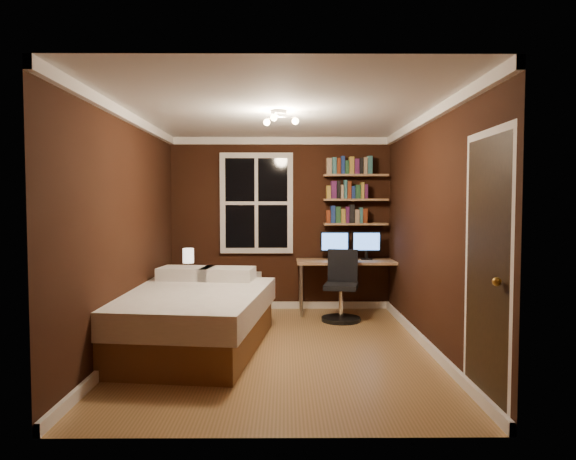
{
  "coord_description": "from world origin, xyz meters",
  "views": [
    {
      "loc": [
        0.06,
        -5.41,
        1.55
      ],
      "look_at": [
        0.1,
        0.45,
        1.24
      ],
      "focal_mm": 32.0,
      "sensor_mm": 36.0,
      "label": 1
    }
  ],
  "objects_px": {
    "nightstand": "(189,298)",
    "desk": "(352,264)",
    "bedside_lamp": "(188,264)",
    "desk_lamp": "(404,246)",
    "monitor_right": "(366,245)",
    "office_chair": "(341,294)",
    "bed": "(186,317)",
    "radiator": "(249,291)",
    "monitor_left": "(335,245)"
  },
  "relations": [
    {
      "from": "radiator",
      "to": "desk_lamp",
      "type": "height_order",
      "value": "desk_lamp"
    },
    {
      "from": "radiator",
      "to": "monitor_left",
      "type": "height_order",
      "value": "monitor_left"
    },
    {
      "from": "monitor_right",
      "to": "office_chair",
      "type": "bearing_deg",
      "value": -126.5
    },
    {
      "from": "monitor_right",
      "to": "desk_lamp",
      "type": "relative_size",
      "value": 0.94
    },
    {
      "from": "desk_lamp",
      "to": "bedside_lamp",
      "type": "bearing_deg",
      "value": -179.56
    },
    {
      "from": "bedside_lamp",
      "to": "radiator",
      "type": "bearing_deg",
      "value": 26.66
    },
    {
      "from": "desk_lamp",
      "to": "monitor_left",
      "type": "bearing_deg",
      "value": 165.28
    },
    {
      "from": "monitor_left",
      "to": "desk_lamp",
      "type": "distance_m",
      "value": 0.97
    },
    {
      "from": "desk",
      "to": "monitor_right",
      "type": "height_order",
      "value": "monitor_right"
    },
    {
      "from": "monitor_left",
      "to": "bed",
      "type": "bearing_deg",
      "value": -134.05
    },
    {
      "from": "nightstand",
      "to": "desk_lamp",
      "type": "relative_size",
      "value": 1.13
    },
    {
      "from": "monitor_left",
      "to": "desk_lamp",
      "type": "height_order",
      "value": "desk_lamp"
    },
    {
      "from": "bedside_lamp",
      "to": "nightstand",
      "type": "bearing_deg",
      "value": 0.0
    },
    {
      "from": "bed",
      "to": "bedside_lamp",
      "type": "distance_m",
      "value": 1.63
    },
    {
      "from": "nightstand",
      "to": "desk",
      "type": "xyz_separation_m",
      "value": [
        2.28,
        0.19,
        0.44
      ]
    },
    {
      "from": "bed",
      "to": "office_chair",
      "type": "xyz_separation_m",
      "value": [
        1.81,
        1.27,
        0.02
      ]
    },
    {
      "from": "nightstand",
      "to": "monitor_left",
      "type": "relative_size",
      "value": 1.2
    },
    {
      "from": "nightstand",
      "to": "office_chair",
      "type": "height_order",
      "value": "office_chair"
    },
    {
      "from": "nightstand",
      "to": "radiator",
      "type": "bearing_deg",
      "value": 14.56
    },
    {
      "from": "bedside_lamp",
      "to": "monitor_right",
      "type": "relative_size",
      "value": 1.05
    },
    {
      "from": "bed",
      "to": "bedside_lamp",
      "type": "height_order",
      "value": "bedside_lamp"
    },
    {
      "from": "desk",
      "to": "office_chair",
      "type": "relative_size",
      "value": 1.69
    },
    {
      "from": "bed",
      "to": "monitor_right",
      "type": "height_order",
      "value": "monitor_right"
    },
    {
      "from": "nightstand",
      "to": "radiator",
      "type": "height_order",
      "value": "radiator"
    },
    {
      "from": "monitor_right",
      "to": "office_chair",
      "type": "relative_size",
      "value": 0.44
    },
    {
      "from": "bed",
      "to": "monitor_left",
      "type": "height_order",
      "value": "monitor_left"
    },
    {
      "from": "bedside_lamp",
      "to": "desk_lamp",
      "type": "height_order",
      "value": "desk_lamp"
    },
    {
      "from": "office_chair",
      "to": "monitor_right",
      "type": "bearing_deg",
      "value": 66.33
    },
    {
      "from": "desk",
      "to": "monitor_left",
      "type": "height_order",
      "value": "monitor_left"
    },
    {
      "from": "desk",
      "to": "bedside_lamp",
      "type": "bearing_deg",
      "value": -175.22
    },
    {
      "from": "monitor_left",
      "to": "desk_lamp",
      "type": "relative_size",
      "value": 0.94
    },
    {
      "from": "radiator",
      "to": "desk",
      "type": "height_order",
      "value": "desk"
    },
    {
      "from": "radiator",
      "to": "office_chair",
      "type": "relative_size",
      "value": 0.59
    },
    {
      "from": "radiator",
      "to": "desk_lamp",
      "type": "relative_size",
      "value": 1.25
    },
    {
      "from": "office_chair",
      "to": "nightstand",
      "type": "bearing_deg",
      "value": -175.18
    },
    {
      "from": "bedside_lamp",
      "to": "monitor_left",
      "type": "xyz_separation_m",
      "value": [
        2.04,
        0.27,
        0.23
      ]
    },
    {
      "from": "nightstand",
      "to": "desk",
      "type": "bearing_deg",
      "value": -7.32
    },
    {
      "from": "office_chair",
      "to": "monitor_left",
      "type": "bearing_deg",
      "value": 106.6
    },
    {
      "from": "nightstand",
      "to": "bedside_lamp",
      "type": "height_order",
      "value": "bedside_lamp"
    },
    {
      "from": "radiator",
      "to": "office_chair",
      "type": "xyz_separation_m",
      "value": [
        1.27,
        -0.69,
        0.07
      ]
    },
    {
      "from": "bedside_lamp",
      "to": "desk_lamp",
      "type": "relative_size",
      "value": 0.99
    },
    {
      "from": "bedside_lamp",
      "to": "desk_lamp",
      "type": "distance_m",
      "value": 2.98
    },
    {
      "from": "bed",
      "to": "desk_lamp",
      "type": "relative_size",
      "value": 5.52
    },
    {
      "from": "desk",
      "to": "desk_lamp",
      "type": "bearing_deg",
      "value": -13.59
    },
    {
      "from": "bed",
      "to": "nightstand",
      "type": "bearing_deg",
      "value": 106.67
    },
    {
      "from": "monitor_right",
      "to": "office_chair",
      "type": "distance_m",
      "value": 0.92
    },
    {
      "from": "monitor_left",
      "to": "desk_lamp",
      "type": "bearing_deg",
      "value": -14.72
    },
    {
      "from": "bedside_lamp",
      "to": "monitor_left",
      "type": "relative_size",
      "value": 1.05
    },
    {
      "from": "bedside_lamp",
      "to": "office_chair",
      "type": "distance_m",
      "value": 2.12
    },
    {
      "from": "desk_lamp",
      "to": "office_chair",
      "type": "relative_size",
      "value": 0.47
    }
  ]
}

